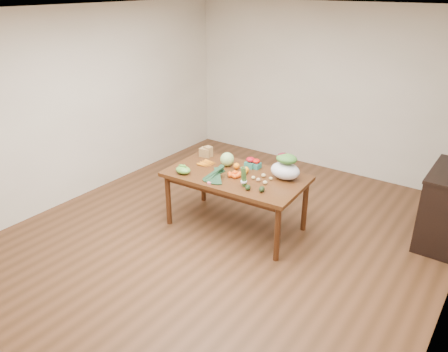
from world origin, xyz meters
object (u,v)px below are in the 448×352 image
Objects in this scene: cabbage at (227,159)px; kale_bunch at (214,175)px; salad_bag at (285,168)px; cabinet at (448,207)px; asparagus_bundle at (244,177)px; paper_bag at (206,151)px; dining_table at (236,201)px; mandarin_cluster at (235,174)px.

cabbage reaches higher than kale_bunch.
kale_bunch is at bearing -140.14° from salad_bag.
asparagus_bundle reaches higher than cabinet.
paper_bag is at bearing 131.41° from kale_bunch.
cabbage is at bearing -157.71° from cabinet.
cabinet is at bearing 24.77° from dining_table.
mandarin_cluster reaches higher than dining_table.
cabbage reaches higher than paper_bag.
cabbage is 0.46× the size of kale_bunch.
cabbage is 0.37m from mandarin_cluster.
paper_bag is 0.79m from mandarin_cluster.
dining_table is 1.70× the size of cabinet.
cabinet is 2.52m from asparagus_bundle.
cabinet is 2.03m from salad_bag.
asparagus_bundle is (0.96, -0.51, 0.05)m from paper_bag.
mandarin_cluster is at bearing 142.02° from asparagus_bundle.
kale_bunch is (0.57, -0.58, 0.01)m from paper_bag.
salad_bag is (0.55, 0.25, 0.52)m from dining_table.
salad_bag is (0.67, 0.56, 0.06)m from kale_bunch.
mandarin_cluster is at bearing 56.71° from kale_bunch.
mandarin_cluster is at bearing -39.95° from cabbage.
cabinet is at bearing 29.48° from mandarin_cluster.
cabinet is 4.08× the size of asparagus_bundle.
dining_table is at bearing -152.09° from cabinet.
dining_table is 9.66× the size of mandarin_cluster.
kale_bunch is 0.39m from asparagus_bundle.
mandarin_cluster is 0.62m from salad_bag.
asparagus_bundle reaches higher than dining_table.
cabbage is at bearing -13.24° from paper_bag.
cabbage is 0.66m from asparagus_bundle.
salad_bag is at bearing 56.10° from asparagus_bundle.
paper_bag is 0.82m from kale_bunch.
asparagus_bundle reaches higher than cabbage.
dining_table is 0.87m from paper_bag.
kale_bunch is at bearing -147.64° from cabinet.
kale_bunch is (-0.12, -0.31, 0.45)m from dining_table.
salad_bag is at bearing 21.03° from dining_table.
paper_bag is at bearing 154.71° from mandarin_cluster.
mandarin_cluster is (0.72, -0.34, -0.03)m from paper_bag.
salad_bag reaches higher than mandarin_cluster.
cabbage is 0.82m from salad_bag.
dining_table is 0.61m from asparagus_bundle.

